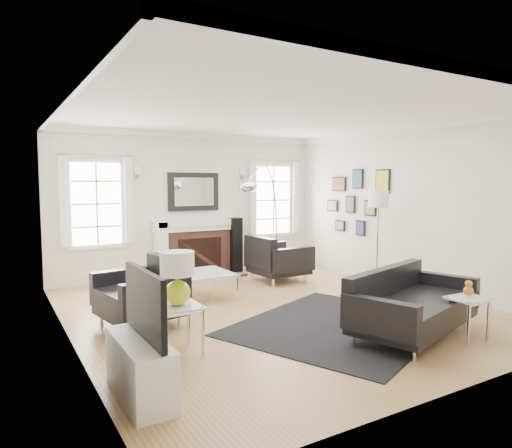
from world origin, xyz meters
TOP-DOWN VIEW (x-y plane):
  - floor at (0.00, 0.00)m, footprint 6.00×6.00m
  - back_wall at (0.00, 3.00)m, footprint 5.50×0.04m
  - front_wall at (0.00, -3.00)m, footprint 5.50×0.04m
  - left_wall at (-2.75, 0.00)m, footprint 0.04×6.00m
  - right_wall at (2.75, 0.00)m, footprint 0.04×6.00m
  - ceiling at (0.00, 0.00)m, footprint 5.50×6.00m
  - crown_molding at (0.00, 0.00)m, footprint 5.50×6.00m
  - fireplace at (0.00, 2.79)m, footprint 1.70×0.69m
  - mantel_mirror at (0.00, 2.95)m, footprint 1.05×0.07m
  - window_left at (-1.85, 2.95)m, footprint 1.24×0.15m
  - window_right at (1.85, 2.95)m, footprint 1.24×0.15m
  - gallery_wall at (2.72, 1.30)m, footprint 0.04×1.73m
  - tv_unit at (-2.44, -1.70)m, footprint 0.35×1.00m
  - area_rug at (0.31, -1.06)m, footprint 3.31×3.07m
  - sofa at (0.82, -1.72)m, footprint 2.11×1.40m
  - armchair_left at (-1.82, 0.24)m, footprint 1.09×1.17m
  - armchair_right at (1.06, 1.62)m, footprint 0.96×1.06m
  - coffee_table at (-0.69, 1.09)m, footprint 0.94×0.94m
  - side_table_left at (-1.82, -0.93)m, footprint 0.47×0.47m
  - nesting_table at (1.27, -2.18)m, footprint 0.44×0.37m
  - gourd_lamp at (-1.82, -0.93)m, footprint 0.36×0.36m
  - orange_vase at (1.27, -2.18)m, footprint 0.12×0.12m
  - arc_floor_lamp at (0.90, 1.78)m, footprint 1.57×1.45m
  - stick_floor_lamp at (2.20, 0.19)m, footprint 0.34×0.34m
  - speaker_tower at (0.76, 2.65)m, footprint 0.24×0.24m

SIDE VIEW (x-z plane):
  - floor at x=0.00m, z-range 0.00..0.00m
  - area_rug at x=0.31m, z-range 0.00..0.01m
  - tv_unit at x=-2.44m, z-range -0.22..0.87m
  - sofa at x=0.82m, z-range 0.03..0.66m
  - nesting_table at x=1.27m, z-range 0.13..0.62m
  - coffee_table at x=-0.69m, z-range 0.18..0.60m
  - armchair_right at x=1.06m, z-range 0.04..0.74m
  - armchair_left at x=-1.82m, z-range 0.04..0.74m
  - side_table_left at x=-1.82m, z-range 0.16..0.68m
  - fireplace at x=0.00m, z-range -0.01..1.10m
  - speaker_tower at x=0.76m, z-range 0.00..1.12m
  - orange_vase at x=1.27m, z-range 0.50..0.68m
  - gourd_lamp at x=-1.82m, z-range 0.56..1.14m
  - arc_floor_lamp at x=0.90m, z-range 0.09..2.31m
  - back_wall at x=0.00m, z-range 0.00..2.80m
  - front_wall at x=0.00m, z-range 0.00..2.80m
  - left_wall at x=-2.75m, z-range 0.00..2.80m
  - right_wall at x=2.75m, z-range 0.00..2.80m
  - window_left at x=-1.85m, z-range 0.65..2.27m
  - window_right at x=1.85m, z-range 0.65..2.27m
  - stick_floor_lamp at x=2.20m, z-range 0.62..2.31m
  - gallery_wall at x=2.72m, z-range 0.89..2.18m
  - mantel_mirror at x=0.00m, z-range 1.27..2.02m
  - crown_molding at x=0.00m, z-range 2.68..2.80m
  - ceiling at x=0.00m, z-range 2.79..2.81m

